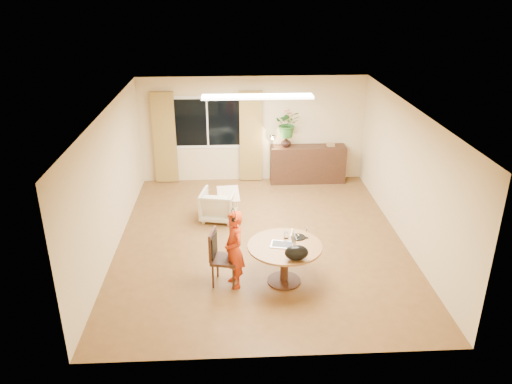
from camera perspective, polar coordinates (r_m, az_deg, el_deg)
floor at (r=9.79m, az=0.54°, el=-5.55°), size 6.50×6.50×0.00m
ceiling at (r=8.83m, az=0.61°, el=9.38°), size 6.50×6.50×0.00m
wall_back at (r=12.30m, az=-0.37°, el=7.15°), size 5.50×0.00×5.50m
wall_left at (r=9.48m, az=-16.27°, el=1.14°), size 0.00×6.50×6.50m
wall_right at (r=9.79m, az=16.87°, el=1.78°), size 0.00×6.50×6.50m
window at (r=12.23m, az=-5.57°, el=7.92°), size 1.70×0.03×1.30m
curtain_left at (r=12.35m, az=-10.42°, el=6.07°), size 0.55×0.08×2.25m
curtain_right at (r=12.26m, az=-0.58°, el=6.33°), size 0.55×0.08×2.25m
ceiling_panel at (r=10.01m, az=0.17°, el=10.84°), size 2.20×0.35×0.05m
dining_table at (r=8.29m, az=3.29°, el=-6.98°), size 1.23×1.23×0.70m
dining_chair at (r=8.29m, az=-3.57°, el=-7.54°), size 0.54×0.51×0.97m
child at (r=8.14m, az=-2.51°, el=-6.59°), size 0.57×0.46×1.34m
laptop at (r=8.15m, az=3.03°, el=-5.27°), size 0.44×0.34×0.26m
tumbler at (r=8.40m, az=3.46°, el=-4.96°), size 0.09×0.09×0.11m
wine_glass at (r=8.41m, az=5.81°, el=-4.66°), size 0.09×0.09×0.20m
pot_lid at (r=8.45m, az=4.88°, el=-5.11°), size 0.26×0.26×0.04m
handbag at (r=7.77m, az=4.65°, el=-6.94°), size 0.40×0.26×0.25m
armchair at (r=10.52m, az=-4.30°, el=-1.48°), size 0.83×0.84×0.65m
throw at (r=10.35m, az=-3.20°, el=0.16°), size 0.49×0.59×0.03m
sideboard at (r=12.47m, az=5.91°, el=3.19°), size 1.84×0.45×0.92m
vase at (r=12.21m, az=3.44°, el=5.74°), size 0.26×0.26×0.25m
bouquet at (r=12.09m, az=3.65°, el=7.79°), size 0.62×0.55×0.66m
book_stack at (r=12.41m, az=8.54°, el=5.39°), size 0.21×0.17×0.08m
desk_lamp at (r=12.12m, az=1.86°, el=5.82°), size 0.16×0.16×0.32m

